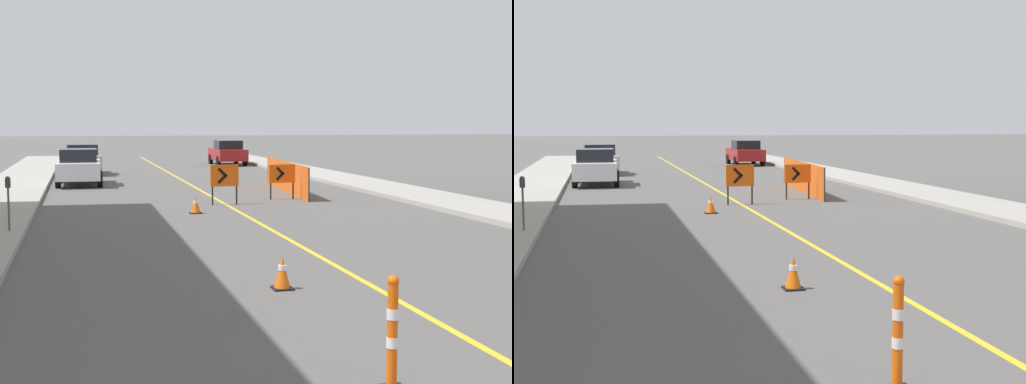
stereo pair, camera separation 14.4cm
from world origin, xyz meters
TOP-DOWN VIEW (x-y plane):
  - lane_stripe at (0.00, 29.28)m, footprint 0.12×58.56m
  - sidewalk_left at (-7.33, 29.28)m, footprint 2.61×58.56m
  - sidewalk_right at (7.33, 29.28)m, footprint 2.61×58.56m
  - traffic_cone_second at (-1.52, 12.00)m, footprint 0.33×0.33m
  - traffic_cone_third at (-1.34, 22.05)m, footprint 0.36×0.36m
  - delineator_post_front at (-1.69, 7.40)m, footprint 0.34×0.34m
  - arrow_barricade_primary at (-0.05, 24.09)m, footprint 0.96×0.13m
  - arrow_barricade_secondary at (2.26, 25.23)m, footprint 0.98×0.12m
  - safety_mesh_fence at (3.22, 28.00)m, footprint 0.64×7.73m
  - parked_car_curb_near at (-4.74, 32.92)m, footprint 1.94×4.33m
  - parked_car_curb_mid at (-4.59, 39.61)m, footprint 2.01×4.38m
  - parked_car_curb_far at (4.57, 45.98)m, footprint 1.93×4.30m
  - parking_meter_near_curb at (-6.38, 18.80)m, footprint 0.12×0.11m

SIDE VIEW (x-z plane):
  - lane_stripe at x=0.00m, z-range 0.00..0.01m
  - sidewalk_left at x=-7.33m, z-range 0.00..0.15m
  - sidewalk_right at x=7.33m, z-range 0.00..0.15m
  - traffic_cone_third at x=-1.34m, z-range 0.00..0.53m
  - traffic_cone_second at x=-1.52m, z-range 0.00..0.55m
  - delineator_post_front at x=-1.69m, z-range -0.08..1.13m
  - safety_mesh_fence at x=3.22m, z-range 0.00..1.19m
  - parked_car_curb_near at x=-4.74m, z-range 0.00..1.59m
  - parked_car_curb_mid at x=-4.59m, z-range 0.00..1.59m
  - parked_car_curb_far at x=4.57m, z-range 0.00..1.59m
  - arrow_barricade_secondary at x=2.26m, z-range 0.24..1.49m
  - arrow_barricade_primary at x=-0.05m, z-range 0.25..1.58m
  - parking_meter_near_curb at x=-6.38m, z-range 0.42..1.72m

